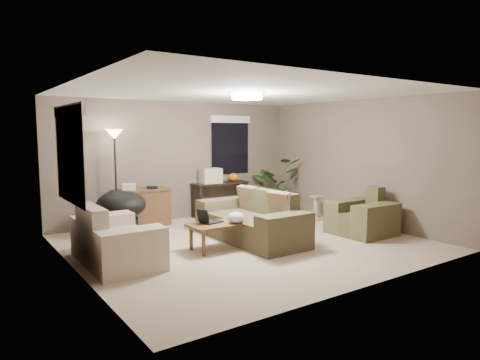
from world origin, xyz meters
TOP-DOWN VIEW (x-y plane):
  - room_shell at (0.00, 0.00)m, footprint 5.50×5.50m
  - main_sofa at (0.21, 0.13)m, footprint 0.95×2.20m
  - throw_pillows at (0.47, 0.13)m, footprint 0.31×1.38m
  - loveseat at (-2.20, 0.17)m, footprint 0.90×1.60m
  - armchair at (2.10, -0.69)m, footprint 0.95×1.00m
  - coffee_table at (-0.56, -0.06)m, footprint 1.00×0.55m
  - laptop at (-0.73, 0.04)m, footprint 0.41×0.30m
  - plastic_bag at (-0.36, -0.21)m, footprint 0.28×0.25m
  - desk at (-0.98, 2.19)m, footprint 1.10×0.50m
  - desk_papers at (-1.14, 2.18)m, footprint 0.71×0.32m
  - console_table at (0.88, 2.25)m, footprint 1.30×0.40m
  - pumpkin at (1.23, 2.25)m, footprint 0.26×0.26m
  - cardboard_box at (0.63, 2.25)m, footprint 0.46×0.36m
  - papasan_chair at (-1.53, 1.79)m, footprint 1.09×1.09m
  - floor_lamp at (-1.49, 2.16)m, footprint 0.32×0.32m
  - ceiling_fixture at (0.00, 0.00)m, footprint 0.50×0.50m
  - houseplant at (2.13, 1.91)m, footprint 1.15×1.28m
  - cat_scratching_post at (2.39, 0.78)m, footprint 0.32×0.32m
  - window_left at (-2.73, 0.30)m, footprint 0.05×1.56m
  - window_back at (1.30, 2.48)m, footprint 1.06×0.05m

SIDE VIEW (x-z plane):
  - cat_scratching_post at x=2.39m, z-range -0.04..0.46m
  - main_sofa at x=0.21m, z-range -0.13..0.72m
  - loveseat at x=-2.20m, z-range -0.13..0.72m
  - armchair at x=2.10m, z-range -0.13..0.72m
  - coffee_table at x=-0.56m, z-range 0.15..0.57m
  - desk at x=-0.98m, z-range 0.00..0.75m
  - console_table at x=0.88m, z-range 0.06..0.81m
  - papasan_chair at x=-1.53m, z-range 0.07..0.86m
  - laptop at x=-0.73m, z-range 0.36..0.60m
  - houseplant at x=2.13m, z-range 0.00..1.00m
  - plastic_bag at x=-0.36m, z-range 0.42..0.60m
  - throw_pillows at x=0.47m, z-range 0.42..0.88m
  - desk_papers at x=-1.14m, z-range 0.74..0.86m
  - pumpkin at x=1.23m, z-range 0.75..0.94m
  - cardboard_box at x=0.63m, z-range 0.75..1.08m
  - room_shell at x=0.00m, z-range -1.50..4.00m
  - floor_lamp at x=-1.49m, z-range 0.64..2.55m
  - window_left at x=-2.73m, z-range 1.12..2.45m
  - window_back at x=1.30m, z-range 1.12..2.45m
  - ceiling_fixture at x=0.00m, z-range 2.39..2.49m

